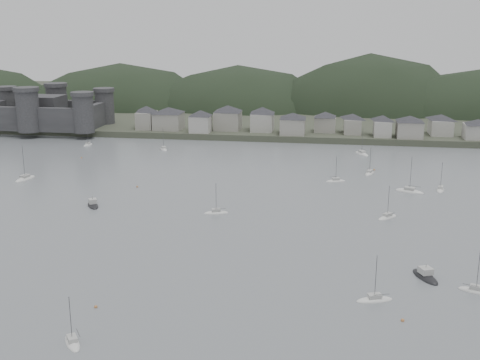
# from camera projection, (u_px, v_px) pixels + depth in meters

# --- Properties ---
(ground) EXTENTS (900.00, 900.00, 0.00)m
(ground) POSITION_uv_depth(u_px,v_px,m) (184.00, 300.00, 122.42)
(ground) COLOR slate
(ground) RESTS_ON ground
(far_shore_land) EXTENTS (900.00, 250.00, 3.00)m
(far_shore_land) POSITION_uv_depth(u_px,v_px,m) (290.00, 105.00, 403.95)
(far_shore_land) COLOR #383D2D
(far_shore_land) RESTS_ON ground
(forested_ridge) EXTENTS (851.55, 103.94, 102.57)m
(forested_ridge) POSITION_uv_depth(u_px,v_px,m) (294.00, 130.00, 382.01)
(forested_ridge) COLOR black
(forested_ridge) RESTS_ON ground
(castle) EXTENTS (66.00, 43.00, 20.00)m
(castle) POSITION_uv_depth(u_px,v_px,m) (43.00, 111.00, 309.39)
(castle) COLOR #323235
(castle) RESTS_ON far_shore_land
(waterfront_town) EXTENTS (451.48, 28.46, 12.92)m
(waterfront_town) POSITION_uv_depth(u_px,v_px,m) (378.00, 123.00, 287.87)
(waterfront_town) COLOR #99968C
(waterfront_town) RESTS_ON far_shore_land
(sailboat_lead) EXTENTS (10.13, 6.72, 13.24)m
(sailboat_lead) POSITION_uv_depth(u_px,v_px,m) (410.00, 191.00, 200.81)
(sailboat_lead) COLOR white
(sailboat_lead) RESTS_ON ground
(moored_fleet) EXTENTS (219.56, 177.90, 13.59)m
(moored_fleet) POSITION_uv_depth(u_px,v_px,m) (191.00, 202.00, 189.02)
(moored_fleet) COLOR white
(moored_fleet) RESTS_ON ground
(motor_launch_near) EXTENTS (6.68, 9.69, 4.16)m
(motor_launch_near) POSITION_uv_depth(u_px,v_px,m) (425.00, 276.00, 132.94)
(motor_launch_near) COLOR black
(motor_launch_near) RESTS_ON ground
(motor_launch_far) EXTENTS (6.97, 8.67, 3.99)m
(motor_launch_far) POSITION_uv_depth(u_px,v_px,m) (93.00, 205.00, 185.23)
(motor_launch_far) COLOR black
(motor_launch_far) RESTS_ON ground
(mooring_buoys) EXTENTS (121.69, 130.11, 0.70)m
(mooring_buoys) POSITION_uv_depth(u_px,v_px,m) (171.00, 210.00, 180.67)
(mooring_buoys) COLOR #BA763E
(mooring_buoys) RESTS_ON ground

